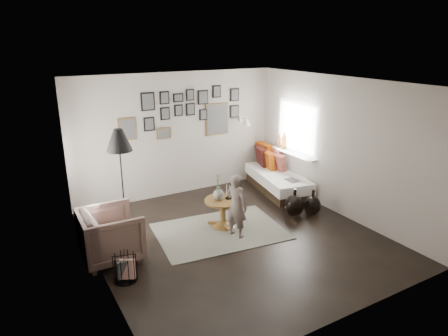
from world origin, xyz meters
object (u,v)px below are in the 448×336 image
demijohn_large (294,206)px  floor_lamp (119,144)px  magazine_basket (125,268)px  child (236,206)px  vase (218,192)px  armchair (111,235)px  pedestal_table (223,214)px  demijohn_small (312,205)px  daybed (275,177)px

demijohn_large → floor_lamp: bearing=161.8°
magazine_basket → child: child is taller
vase → child: child is taller
armchair → demijohn_large: armchair is taller
pedestal_table → demijohn_small: (1.74, -0.42, -0.05)m
armchair → floor_lamp: bearing=-28.5°
armchair → child: bearing=-98.2°
demijohn_small → pedestal_table: bearing=166.5°
floor_lamp → magazine_basket: (-0.44, -1.46, -1.39)m
child → vase: bearing=-11.6°
demijohn_small → daybed: bearing=82.7°
pedestal_table → demijohn_large: bearing=-12.0°
armchair → child: 2.06m
daybed → magazine_basket: bearing=-144.5°
daybed → demijohn_large: 1.42m
demijohn_large → daybed: bearing=67.9°
demijohn_small → child: 1.77m
vase → child: bearing=-79.1°
pedestal_table → demijohn_large: size_ratio=1.20×
demijohn_large → child: size_ratio=0.49×
demijohn_large → child: 1.43m
armchair → demijohn_small: bearing=-93.6°
demijohn_large → child: child is taller
floor_lamp → demijohn_large: (2.96, -0.97, -1.37)m
pedestal_table → magazine_basket: size_ratio=1.70×
floor_lamp → demijohn_large: bearing=-18.2°
floor_lamp → pedestal_table: bearing=-23.3°
vase → child: size_ratio=0.42×
vase → armchair: bearing=-176.2°
magazine_basket → floor_lamp: bearing=73.1°
vase → magazine_basket: (-1.94, -0.80, -0.47)m
vase → demijohn_small: size_ratio=0.94×
floor_lamp → child: 2.19m
armchair → child: (2.03, -0.33, 0.16)m
vase → daybed: size_ratio=0.24×
floor_lamp → child: bearing=-35.2°
demijohn_large → child: bearing=-174.1°
demijohn_large → demijohn_small: demijohn_large is taller
demijohn_large → demijohn_small: (0.35, -0.12, -0.02)m
armchair → magazine_basket: 0.71m
floor_lamp → demijohn_large: floor_lamp is taller
pedestal_table → floor_lamp: floor_lamp is taller
floor_lamp → magazine_basket: bearing=-106.9°
floor_lamp → demijohn_large: size_ratio=3.33×
daybed → armchair: 4.10m
magazine_basket → demijohn_large: demijohn_large is taller
armchair → magazine_basket: size_ratio=2.27×
pedestal_table → daybed: bearing=28.0°
armchair → pedestal_table: bearing=-85.9°
daybed → child: child is taller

